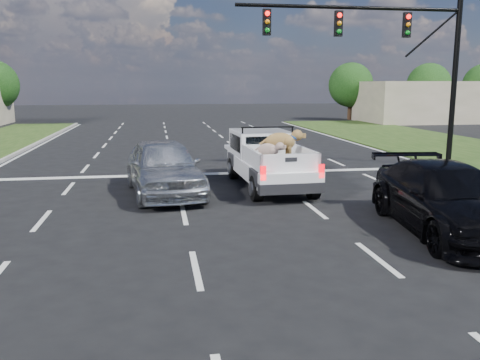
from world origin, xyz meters
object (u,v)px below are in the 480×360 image
(black_coupe, at_px, (447,199))
(silver_sedan, at_px, (164,167))
(traffic_signal, at_px, (401,48))
(pickup_truck, at_px, (268,158))

(black_coupe, bearing_deg, silver_sedan, 146.37)
(traffic_signal, relative_size, silver_sedan, 1.83)
(pickup_truck, xyz_separation_m, black_coupe, (2.84, -5.88, -0.15))
(pickup_truck, relative_size, black_coupe, 0.99)
(pickup_truck, distance_m, black_coupe, 6.53)
(traffic_signal, height_order, pickup_truck, traffic_signal)
(silver_sedan, distance_m, black_coupe, 8.09)
(silver_sedan, bearing_deg, traffic_signal, 14.81)
(pickup_truck, relative_size, silver_sedan, 1.07)
(traffic_signal, xyz_separation_m, black_coupe, (-3.17, -9.02, -3.95))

